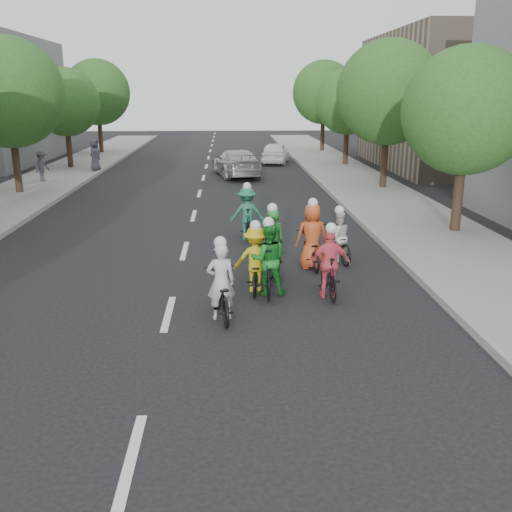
{
  "coord_description": "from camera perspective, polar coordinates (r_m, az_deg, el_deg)",
  "views": [
    {
      "loc": [
        1.28,
        -11.39,
        4.54
      ],
      "look_at": [
        1.91,
        0.87,
        1.0
      ],
      "focal_mm": 40.0,
      "sensor_mm": 36.0,
      "label": 1
    }
  ],
  "objects": [
    {
      "name": "cyclist_2",
      "position": [
        13.4,
        -0.07,
        -0.9
      ],
      "size": [
        1.06,
        1.7,
        1.71
      ],
      "rotation": [
        0.0,
        0.0,
        3.05
      ],
      "color": "black",
      "rests_on": "ground"
    },
    {
      "name": "spectator_2",
      "position": [
        34.6,
        -15.83,
        9.71
      ],
      "size": [
        0.7,
        0.96,
        1.82
      ],
      "primitive_type": "imported",
      "rotation": [
        0.0,
        0.0,
        1.43
      ],
      "color": "#4D4D5A",
      "rests_on": "sidewalk_left"
    },
    {
      "name": "tree_l_4",
      "position": [
        36.65,
        -18.55,
        14.38
      ],
      "size": [
        4.0,
        4.0,
        5.97
      ],
      "color": "black",
      "rests_on": "ground"
    },
    {
      "name": "sidewalk_right",
      "position": [
        22.86,
        14.24,
        4.32
      ],
      "size": [
        4.0,
        80.0,
        0.15
      ],
      "primitive_type": "cube",
      "color": "gray",
      "rests_on": "ground"
    },
    {
      "name": "ground",
      "position": [
        12.33,
        -8.75,
        -5.72
      ],
      "size": [
        120.0,
        120.0,
        0.0
      ],
      "primitive_type": "plane",
      "color": "black",
      "rests_on": "ground"
    },
    {
      "name": "tree_r_3",
      "position": [
        45.62,
        6.8,
        15.94
      ],
      "size": [
        4.8,
        4.8,
        6.93
      ],
      "color": "black",
      "rests_on": "ground"
    },
    {
      "name": "tree_l_3",
      "position": [
        28.05,
        -23.53,
        14.76
      ],
      "size": [
        4.8,
        4.8,
        6.93
      ],
      "color": "black",
      "rests_on": "ground"
    },
    {
      "name": "cyclist_5",
      "position": [
        14.54,
        1.59,
        0.57
      ],
      "size": [
        0.69,
        1.6,
        1.89
      ],
      "rotation": [
        0.0,
        0.0,
        3.29
      ],
      "color": "black",
      "rests_on": "ground"
    },
    {
      "name": "tree_r_1",
      "position": [
        28.02,
        13.1,
        15.63
      ],
      "size": [
        4.8,
        4.8,
        6.93
      ],
      "color": "black",
      "rests_on": "ground"
    },
    {
      "name": "tree_l_5",
      "position": [
        45.4,
        -15.59,
        15.48
      ],
      "size": [
        4.8,
        4.8,
        6.93
      ],
      "color": "black",
      "rests_on": "ground"
    },
    {
      "name": "cyclist_0",
      "position": [
        11.84,
        -3.51,
        -3.52
      ],
      "size": [
        0.89,
        1.9,
        1.76
      ],
      "rotation": [
        0.0,
        0.0,
        3.28
      ],
      "color": "black",
      "rests_on": "ground"
    },
    {
      "name": "cyclist_3",
      "position": [
        13.11,
        7.34,
        -1.36
      ],
      "size": [
        0.95,
        1.65,
        1.75
      ],
      "rotation": [
        0.0,
        0.0,
        3.17
      ],
      "color": "black",
      "rests_on": "ground"
    },
    {
      "name": "bldg_se",
      "position": [
        38.34,
        20.28,
        14.32
      ],
      "size": [
        10.0,
        14.0,
        8.0
      ],
      "primitive_type": "cube",
      "color": "gray",
      "rests_on": "ground"
    },
    {
      "name": "spectator_0",
      "position": [
        31.17,
        -20.61,
        8.42
      ],
      "size": [
        0.87,
        1.15,
        1.57
      ],
      "primitive_type": "imported",
      "rotation": [
        0.0,
        0.0,
        1.25
      ],
      "color": "#4C4B58",
      "rests_on": "sidewalk_left"
    },
    {
      "name": "cyclist_4",
      "position": [
        15.26,
        5.56,
        1.26
      ],
      "size": [
        0.9,
        1.81,
        1.9
      ],
      "rotation": [
        0.0,
        0.0,
        3.23
      ],
      "color": "black",
      "rests_on": "ground"
    },
    {
      "name": "spectator_1",
      "position": [
        34.78,
        -15.76,
        9.72
      ],
      "size": [
        0.68,
        1.13,
        1.8
      ],
      "primitive_type": "imported",
      "rotation": [
        0.0,
        0.0,
        1.32
      ],
      "color": "#454450",
      "rests_on": "sidewalk_left"
    },
    {
      "name": "cyclist_7",
      "position": [
        18.16,
        -0.89,
        3.9
      ],
      "size": [
        1.12,
        1.76,
        1.83
      ],
      "rotation": [
        0.0,
        0.0,
        3.2
      ],
      "color": "black",
      "rests_on": "ground"
    },
    {
      "name": "curb_right",
      "position": [
        22.37,
        9.45,
        4.38
      ],
      "size": [
        0.18,
        80.0,
        0.18
      ],
      "primitive_type": "cube",
      "color": "#999993",
      "rests_on": "ground"
    },
    {
      "name": "cyclist_6",
      "position": [
        15.97,
        8.16,
        1.5
      ],
      "size": [
        0.99,
        1.91,
        1.57
      ],
      "rotation": [
        0.0,
        0.0,
        3.34
      ],
      "color": "black",
      "rests_on": "ground"
    },
    {
      "name": "tree_r_0",
      "position": [
        19.51,
        20.29,
        13.43
      ],
      "size": [
        4.0,
        4.0,
        5.97
      ],
      "color": "black",
      "rests_on": "ground"
    },
    {
      "name": "follow_car_lead",
      "position": [
        32.18,
        -1.99,
        9.29
      ],
      "size": [
        3.03,
        5.41,
        1.48
      ],
      "primitive_type": "imported",
      "rotation": [
        0.0,
        0.0,
        3.34
      ],
      "color": "#AAA9AE",
      "rests_on": "ground"
    },
    {
      "name": "cyclist_1",
      "position": [
        13.19,
        1.22,
        -0.87
      ],
      "size": [
        0.84,
        1.93,
        1.83
      ],
      "rotation": [
        0.0,
        0.0,
        3.1
      ],
      "color": "black",
      "rests_on": "ground"
    },
    {
      "name": "tree_r_2",
      "position": [
        36.78,
        9.16,
        14.98
      ],
      "size": [
        4.0,
        4.0,
        5.97
      ],
      "color": "black",
      "rests_on": "ground"
    },
    {
      "name": "follow_car_trail",
      "position": [
        38.24,
        1.94,
        10.29
      ],
      "size": [
        2.34,
        4.28,
        1.38
      ],
      "primitive_type": "imported",
      "rotation": [
        0.0,
        0.0,
        2.96
      ],
      "color": "white",
      "rests_on": "ground"
    },
    {
      "name": "curb_left",
      "position": [
        23.05,
        -21.49,
        3.82
      ],
      "size": [
        0.18,
        80.0,
        0.18
      ],
      "primitive_type": "cube",
      "color": "#999993",
      "rests_on": "ground"
    }
  ]
}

